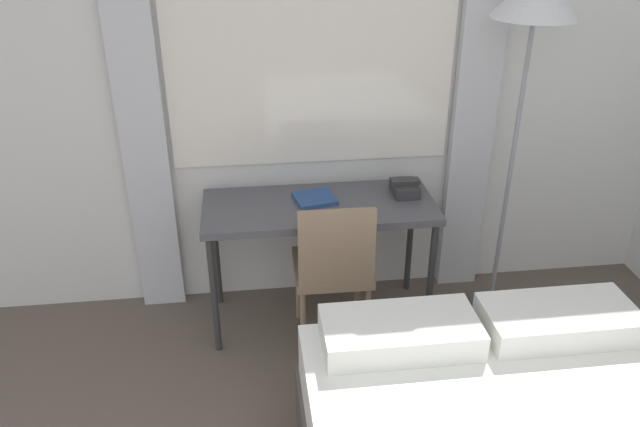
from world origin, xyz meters
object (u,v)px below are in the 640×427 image
(desk, at_px, (319,215))
(telephone, at_px, (405,188))
(desk_chair, at_px, (333,264))
(book, at_px, (315,199))
(standing_lamp, at_px, (535,10))

(desk, bearing_deg, telephone, 7.70)
(desk_chair, bearing_deg, telephone, 35.17)
(desk_chair, bearing_deg, book, 105.01)
(desk, bearing_deg, standing_lamp, -0.73)
(standing_lamp, relative_size, telephone, 10.33)
(telephone, relative_size, book, 0.78)
(telephone, bearing_deg, standing_lamp, -7.99)
(desk_chair, distance_m, book, 0.37)
(standing_lamp, distance_m, telephone, 1.09)
(desk, bearing_deg, desk_chair, -78.51)
(desk, height_order, book, book)
(standing_lamp, height_order, book, standing_lamp)
(desk_chair, relative_size, telephone, 4.67)
(book, bearing_deg, standing_lamp, -2.76)
(desk_chair, distance_m, standing_lamp, 1.58)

